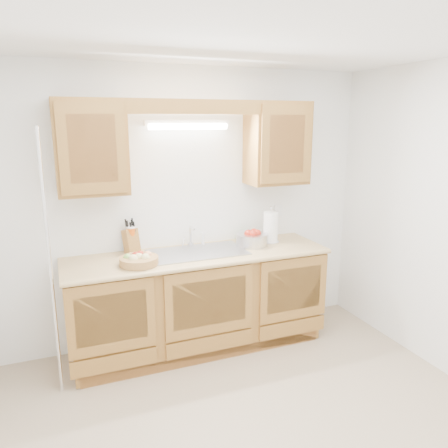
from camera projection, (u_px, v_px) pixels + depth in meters
name	position (u px, v px, depth m)	size (l,w,h in m)	color
room	(258.00, 252.00, 2.66)	(3.52, 3.50, 2.50)	tan
base_cabinets	(198.00, 302.00, 3.94)	(2.20, 0.60, 0.86)	#A26C2F
countertop	(198.00, 255.00, 3.82)	(2.30, 0.63, 0.04)	tan
upper_cabinet_left	(91.00, 147.00, 3.44)	(0.55, 0.33, 0.75)	#A26C2F
upper_cabinet_right	(277.00, 143.00, 4.03)	(0.55, 0.33, 0.75)	#A26C2F
valance	(196.00, 107.00, 3.53)	(2.20, 0.05, 0.12)	#A26C2F
fluorescent_fixture	(188.00, 125.00, 3.77)	(0.76, 0.08, 0.08)	white
sink	(198.00, 260.00, 3.85)	(0.84, 0.46, 0.36)	#9E9EA3
wire_shelf_pole	(50.00, 268.00, 3.14)	(0.03, 0.03, 2.00)	silver
outlet_plate	(278.00, 211.00, 4.37)	(0.08, 0.01, 0.12)	white
fruit_basket	(139.00, 260.00, 3.51)	(0.32, 0.32, 0.10)	#B48148
knife_block	(131.00, 241.00, 3.80)	(0.15, 0.20, 0.31)	#A26C2F
orange_canister	(131.00, 240.00, 3.78)	(0.08, 0.08, 0.24)	#D4500B
soap_bottle	(131.00, 241.00, 3.83)	(0.09, 0.09, 0.19)	blue
sponge	(243.00, 239.00, 4.24)	(0.14, 0.11, 0.03)	#CC333F
paper_towel	(271.00, 227.00, 4.12)	(0.17, 0.17, 0.35)	silver
apple_bowl	(252.00, 238.00, 4.04)	(0.34, 0.34, 0.15)	silver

